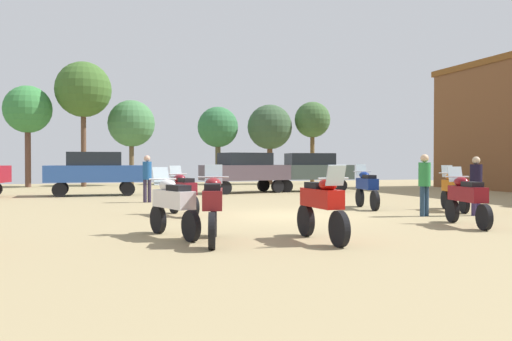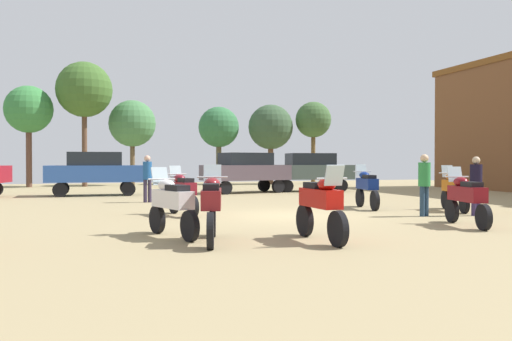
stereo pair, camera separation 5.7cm
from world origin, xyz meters
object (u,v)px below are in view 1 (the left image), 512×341
object	(u,v)px
motorcycle_10	(213,204)
motorcycle_5	(173,203)
car_2	(94,170)
person_3	(424,180)
tree_4	(312,120)
motorcycle_6	(322,204)
person_1	(147,175)
person_2	(476,181)
tree_1	(270,127)
car_3	(245,169)
car_1	(310,169)
tree_2	(131,124)
tree_6	(83,90)
tree_3	(218,128)
motorcycle_2	(367,187)
motorcycle_11	(183,191)
motorcycle_8	(467,197)
motorcycle_9	(454,188)
tree_8	(28,110)

from	to	relation	value
motorcycle_10	motorcycle_5	bearing A→B (deg)	137.57
motorcycle_5	car_2	xyz separation A→B (m)	(-1.38, 14.69, 0.46)
person_3	tree_4	bearing A→B (deg)	-121.75
motorcycle_6	motorcycle_10	world-z (taller)	motorcycle_6
person_1	person_2	size ratio (longest dim) A/B	1.05
tree_1	person_1	bearing A→B (deg)	-124.32
car_3	tree_1	world-z (taller)	tree_1
car_1	tree_2	bearing A→B (deg)	45.40
car_1	tree_6	world-z (taller)	tree_6
tree_3	car_2	bearing A→B (deg)	-128.10
motorcycle_5	person_2	distance (m)	9.21
car_2	person_3	bearing A→B (deg)	-143.88
tree_2	car_2	bearing A→B (deg)	-103.37
motorcycle_6	tree_1	xyz separation A→B (m)	(7.77, 25.82, 3.21)
tree_3	person_3	bearing A→B (deg)	-88.75
motorcycle_2	person_1	bearing A→B (deg)	154.02
car_2	tree_6	size ratio (longest dim) A/B	0.56
motorcycle_5	motorcycle_11	world-z (taller)	same
car_3	tree_2	distance (m)	11.84
person_3	tree_2	distance (m)	24.12
person_3	tree_6	size ratio (longest dim) A/B	0.23
car_1	person_3	distance (m)	13.13
motorcycle_10	person_2	distance (m)	8.84
tree_2	tree_6	distance (m)	3.73
motorcycle_6	motorcycle_11	world-z (taller)	motorcycle_6
motorcycle_8	person_2	xyz separation A→B (m)	(1.94, 2.01, 0.29)
motorcycle_11	car_1	size ratio (longest dim) A/B	0.46
car_2	person_1	xyz separation A→B (m)	(1.88, -4.93, -0.11)
car_2	car_1	bearing A→B (deg)	-87.09
motorcycle_8	motorcycle_11	bearing A→B (deg)	155.42
motorcycle_9	person_3	xyz separation A→B (m)	(-1.92, -1.18, 0.33)
person_1	person_3	world-z (taller)	person_1
motorcycle_10	car_2	xyz separation A→B (m)	(-2.01, 15.64, 0.43)
motorcycle_8	tree_1	xyz separation A→B (m)	(3.37, 24.56, 3.23)
motorcycle_2	tree_6	bearing A→B (deg)	125.57
tree_4	person_3	bearing A→B (deg)	-105.32
car_3	motorcycle_8	bearing A→B (deg)	173.28
car_3	tree_2	bearing A→B (deg)	12.89
tree_2	tree_8	size ratio (longest dim) A/B	0.91
tree_4	motorcycle_2	bearing A→B (deg)	-108.27
motorcycle_6	car_3	bearing A→B (deg)	-101.96
motorcycle_9	car_3	distance (m)	11.97
tree_6	person_1	bearing A→B (deg)	-80.53
motorcycle_11	person_2	world-z (taller)	person_2
person_1	tree_8	xyz separation A→B (m)	(-5.64, 14.58, 3.64)
tree_8	person_3	bearing A→B (deg)	-60.41
motorcycle_6	tree_2	distance (m)	26.87
motorcycle_10	person_2	bearing A→B (deg)	32.22
person_1	motorcycle_5	bearing A→B (deg)	83.25
motorcycle_6	car_1	xyz separation A→B (m)	(6.81, 16.54, 0.43)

